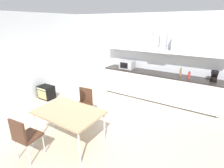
{
  "coord_description": "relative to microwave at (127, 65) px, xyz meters",
  "views": [
    {
      "loc": [
        2.44,
        -2.77,
        2.47
      ],
      "look_at": [
        0.23,
        0.71,
        1.0
      ],
      "focal_mm": 28.0,
      "sensor_mm": 36.0,
      "label": 1
    }
  ],
  "objects": [
    {
      "name": "backsplash_tile",
      "position": [
        1.13,
        0.31,
        0.15
      ],
      "size": [
        3.74,
        0.02,
        0.57
      ],
      "primitive_type": "cube",
      "color": "silver",
      "rests_on": "kitchen_counter"
    },
    {
      "name": "bottle_red",
      "position": [
        2.05,
        -0.04,
        -0.05
      ],
      "size": [
        0.07,
        0.07,
        0.21
      ],
      "color": "red",
      "rests_on": "kitchen_counter"
    },
    {
      "name": "wall_back",
      "position": [
        0.33,
        0.37,
        0.32
      ],
      "size": [
        6.57,
        0.1,
        2.76
      ],
      "primitive_type": "cube",
      "color": "silver",
      "rests_on": "ground_plane"
    },
    {
      "name": "wall_left",
      "position": [
        -2.46,
        -2.57,
        0.32
      ],
      "size": [
        0.1,
        6.95,
        2.76
      ],
      "primitive_type": "cube",
      "color": "silver",
      "rests_on": "ground_plane"
    },
    {
      "name": "pendant_lamp",
      "position": [
        0.28,
        -3.12,
        0.74
      ],
      "size": [
        0.32,
        0.32,
        0.22
      ],
      "primitive_type": "cone",
      "color": "silver"
    },
    {
      "name": "ground_plane",
      "position": [
        0.33,
        -2.57,
        -1.07
      ],
      "size": [
        8.21,
        8.69,
        0.02
      ],
      "primitive_type": "cube",
      "color": "beige"
    },
    {
      "name": "chair_far_left",
      "position": [
        -0.04,
        -2.28,
        -0.52
      ],
      "size": [
        0.43,
        0.43,
        0.87
      ],
      "color": "#4C2D1E",
      "rests_on": "ground_plane"
    },
    {
      "name": "kitchen_counter",
      "position": [
        1.13,
        0.0,
        -0.59
      ],
      "size": [
        3.76,
        0.67,
        0.92
      ],
      "color": "#333333",
      "rests_on": "ground_plane"
    },
    {
      "name": "microwave",
      "position": [
        0.0,
        0.0,
        0.0
      ],
      "size": [
        0.48,
        0.35,
        0.28
      ],
      "color": "#ADADB2",
      "rests_on": "kitchen_counter"
    },
    {
      "name": "chair_near_left",
      "position": [
        -0.03,
        -3.95,
        -0.52
      ],
      "size": [
        0.43,
        0.43,
        0.87
      ],
      "color": "#4C2D1E",
      "rests_on": "ground_plane"
    },
    {
      "name": "coffee_maker",
      "position": [
        2.68,
        0.03,
        0.01
      ],
      "size": [
        0.18,
        0.19,
        0.3
      ],
      "color": "black",
      "rests_on": "kitchen_counter"
    },
    {
      "name": "bottle_brown",
      "position": [
        1.79,
        0.05,
        -0.03
      ],
      "size": [
        0.06,
        0.06,
        0.27
      ],
      "color": "brown",
      "rests_on": "kitchen_counter"
    },
    {
      "name": "guitar_amp",
      "position": [
        -2.06,
        -1.92,
        -0.84
      ],
      "size": [
        0.52,
        0.37,
        0.44
      ],
      "color": "black",
      "rests_on": "ground_plane"
    },
    {
      "name": "upper_wall_cabinets",
      "position": [
        1.13,
        0.15,
        0.82
      ],
      "size": [
        3.74,
        0.4,
        0.66
      ],
      "color": "silver"
    },
    {
      "name": "dining_table",
      "position": [
        0.28,
        -3.12,
        -0.38
      ],
      "size": [
        1.38,
        0.9,
        0.72
      ],
      "color": "tan",
      "rests_on": "ground_plane"
    }
  ]
}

